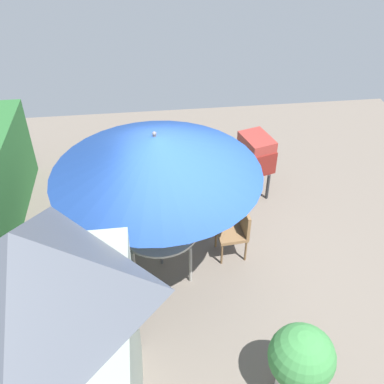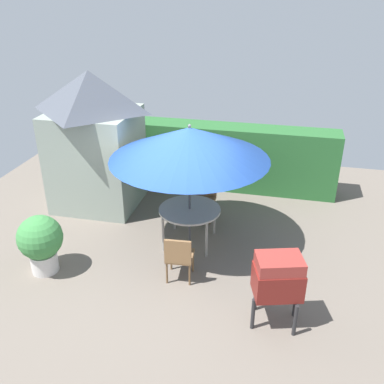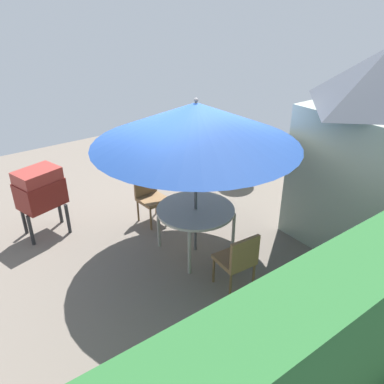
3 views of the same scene
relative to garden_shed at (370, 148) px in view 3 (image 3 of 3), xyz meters
The scene contains 9 objects.
ground_plane 3.37m from the garden_shed, 40.42° to the right, with size 11.00×11.00×0.00m, color #6B6056.
hedge_backdrop 2.87m from the garden_shed, 34.74° to the left, with size 6.41×0.74×1.61m.
garden_shed is the anchor object (origin of this frame).
patio_table 2.90m from the garden_shed, 26.35° to the right, with size 1.22×1.22×0.77m.
patio_umbrella 2.81m from the garden_shed, 26.35° to the right, with size 2.98×2.98×2.48m.
bbq_grill 5.34m from the garden_shed, 36.38° to the right, with size 0.81×0.68×1.20m.
chair_near_shed 3.72m from the garden_shed, 43.71° to the right, with size 0.50×0.50×0.90m.
chair_far_side 2.77m from the garden_shed, ahead, with size 0.50×0.50×0.90m.
potted_plant_by_shed 2.90m from the garden_shed, 87.60° to the right, with size 0.80×0.80×1.11m.
Camera 3 is at (3.28, 4.82, 3.71)m, focal length 35.84 mm.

